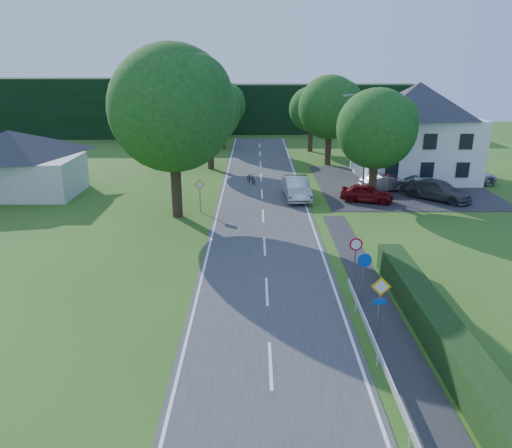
{
  "coord_description": "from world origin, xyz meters",
  "views": [
    {
      "loc": [
        -0.55,
        -9.45,
        10.52
      ],
      "look_at": [
        -0.51,
        16.32,
        1.97
      ],
      "focal_mm": 35.0,
      "sensor_mm": 36.0,
      "label": 1
    }
  ],
  "objects_px": {
    "parked_car_silver_a": "(385,183)",
    "parasol": "(388,185)",
    "moving_car": "(296,188)",
    "motorcycle": "(251,178)",
    "streetlight": "(364,140)",
    "parked_car_red": "(367,193)",
    "parked_car_silver_b": "(466,175)",
    "parked_car_grey": "(439,190)"
  },
  "relations": [
    {
      "from": "parked_car_red",
      "to": "parasol",
      "type": "distance_m",
      "value": 2.78
    },
    {
      "from": "parked_car_silver_a",
      "to": "parasol",
      "type": "bearing_deg",
      "value": 159.96
    },
    {
      "from": "parked_car_silver_a",
      "to": "parasol",
      "type": "relative_size",
      "value": 2.05
    },
    {
      "from": "parked_car_grey",
      "to": "streetlight",
      "type": "bearing_deg",
      "value": 117.31
    },
    {
      "from": "motorcycle",
      "to": "parked_car_grey",
      "type": "xyz_separation_m",
      "value": [
        14.66,
        -5.43,
        0.28
      ]
    },
    {
      "from": "parked_car_red",
      "to": "parked_car_silver_b",
      "type": "bearing_deg",
      "value": -40.78
    },
    {
      "from": "parked_car_grey",
      "to": "parked_car_silver_a",
      "type": "bearing_deg",
      "value": 96.26
    },
    {
      "from": "motorcycle",
      "to": "parked_car_silver_b",
      "type": "bearing_deg",
      "value": -22.33
    },
    {
      "from": "parked_car_grey",
      "to": "parked_car_red",
      "type": "bearing_deg",
      "value": 140.56
    },
    {
      "from": "streetlight",
      "to": "parked_car_silver_a",
      "type": "xyz_separation_m",
      "value": [
        2.19,
        1.0,
        -3.75
      ]
    },
    {
      "from": "parked_car_red",
      "to": "motorcycle",
      "type": "bearing_deg",
      "value": 74.6
    },
    {
      "from": "parasol",
      "to": "streetlight",
      "type": "bearing_deg",
      "value": 166.19
    },
    {
      "from": "streetlight",
      "to": "parked_car_silver_b",
      "type": "height_order",
      "value": "streetlight"
    },
    {
      "from": "parked_car_red",
      "to": "parked_car_silver_a",
      "type": "height_order",
      "value": "parked_car_red"
    },
    {
      "from": "moving_car",
      "to": "parked_car_grey",
      "type": "xyz_separation_m",
      "value": [
        11.06,
        -0.4,
        -0.11
      ]
    },
    {
      "from": "parked_car_red",
      "to": "parked_car_silver_a",
      "type": "bearing_deg",
      "value": -14.59
    },
    {
      "from": "streetlight",
      "to": "parked_car_silver_a",
      "type": "height_order",
      "value": "streetlight"
    },
    {
      "from": "motorcycle",
      "to": "parked_car_grey",
      "type": "height_order",
      "value": "parked_car_grey"
    },
    {
      "from": "parked_car_silver_a",
      "to": "moving_car",
      "type": "bearing_deg",
      "value": 93.3
    },
    {
      "from": "parasol",
      "to": "parked_car_red",
      "type": "bearing_deg",
      "value": -137.6
    },
    {
      "from": "parked_car_silver_b",
      "to": "parasol",
      "type": "relative_size",
      "value": 2.72
    },
    {
      "from": "moving_car",
      "to": "parked_car_red",
      "type": "height_order",
      "value": "moving_car"
    },
    {
      "from": "parked_car_silver_b",
      "to": "parasol",
      "type": "distance_m",
      "value": 8.87
    },
    {
      "from": "parked_car_silver_b",
      "to": "streetlight",
      "type": "bearing_deg",
      "value": 104.41
    },
    {
      "from": "motorcycle",
      "to": "parked_car_silver_b",
      "type": "relative_size",
      "value": 0.33
    },
    {
      "from": "streetlight",
      "to": "parked_car_red",
      "type": "distance_m",
      "value": 4.43
    },
    {
      "from": "motorcycle",
      "to": "parked_car_red",
      "type": "distance_m",
      "value": 10.81
    },
    {
      "from": "parked_car_red",
      "to": "parked_car_grey",
      "type": "height_order",
      "value": "parked_car_grey"
    },
    {
      "from": "streetlight",
      "to": "parasol",
      "type": "bearing_deg",
      "value": -13.81
    },
    {
      "from": "parked_car_silver_b",
      "to": "motorcycle",
      "type": "bearing_deg",
      "value": 84.44
    },
    {
      "from": "parked_car_silver_a",
      "to": "motorcycle",
      "type": "bearing_deg",
      "value": 62.52
    },
    {
      "from": "moving_car",
      "to": "parasol",
      "type": "distance_m",
      "value": 7.45
    },
    {
      "from": "parked_car_red",
      "to": "parked_car_silver_a",
      "type": "xyz_separation_m",
      "value": [
        2.2,
        3.37,
        -0.01
      ]
    },
    {
      "from": "parked_car_silver_a",
      "to": "parked_car_grey",
      "type": "xyz_separation_m",
      "value": [
        3.5,
        -2.76,
        0.07
      ]
    },
    {
      "from": "moving_car",
      "to": "streetlight",
      "type": "bearing_deg",
      "value": 10.77
    },
    {
      "from": "parasol",
      "to": "parked_car_silver_b",
      "type": "bearing_deg",
      "value": 26.93
    },
    {
      "from": "parked_car_silver_b",
      "to": "parked_car_silver_a",
      "type": "bearing_deg",
      "value": 102.92
    },
    {
      "from": "moving_car",
      "to": "motorcycle",
      "type": "xyz_separation_m",
      "value": [
        -3.6,
        5.03,
        -0.38
      ]
    },
    {
      "from": "parked_car_red",
      "to": "parasol",
      "type": "height_order",
      "value": "parasol"
    },
    {
      "from": "motorcycle",
      "to": "parked_car_silver_a",
      "type": "xyz_separation_m",
      "value": [
        11.16,
        -2.68,
        0.2
      ]
    },
    {
      "from": "streetlight",
      "to": "motorcycle",
      "type": "bearing_deg",
      "value": 157.7
    },
    {
      "from": "moving_car",
      "to": "motorcycle",
      "type": "bearing_deg",
      "value": 122.25
    }
  ]
}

